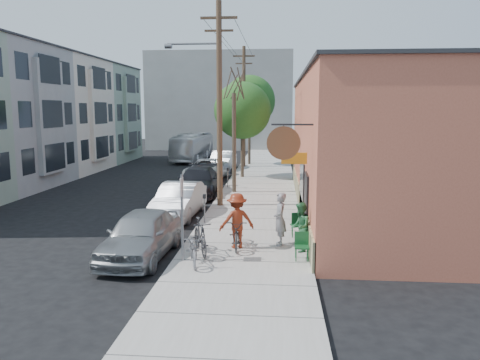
# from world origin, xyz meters

# --- Properties ---
(ground) EXTENTS (120.00, 120.00, 0.00)m
(ground) POSITION_xyz_m (0.00, 0.00, 0.00)
(ground) COLOR black
(sidewalk) EXTENTS (4.50, 58.00, 0.15)m
(sidewalk) POSITION_xyz_m (4.25, 11.00, 0.07)
(sidewalk) COLOR #ABA69E
(sidewalk) RESTS_ON ground
(cafe_building) EXTENTS (6.60, 20.20, 6.61)m
(cafe_building) POSITION_xyz_m (8.99, 4.99, 3.30)
(cafe_building) COLOR #B85D44
(cafe_building) RESTS_ON ground
(apartment_row) EXTENTS (6.30, 32.00, 9.00)m
(apartment_row) POSITION_xyz_m (-11.85, 14.00, 4.50)
(apartment_row) COLOR gray
(apartment_row) RESTS_ON ground
(end_cap_building) EXTENTS (18.00, 8.00, 12.00)m
(end_cap_building) POSITION_xyz_m (-2.00, 42.00, 6.00)
(end_cap_building) COLOR gray
(end_cap_building) RESTS_ON ground
(sign_post) EXTENTS (0.07, 0.45, 2.80)m
(sign_post) POSITION_xyz_m (2.35, -4.07, 1.83)
(sign_post) COLOR slate
(sign_post) RESTS_ON sidewalk
(parking_meter_near) EXTENTS (0.14, 0.14, 1.24)m
(parking_meter_near) POSITION_xyz_m (2.25, 1.04, 0.98)
(parking_meter_near) COLOR slate
(parking_meter_near) RESTS_ON sidewalk
(parking_meter_far) EXTENTS (0.14, 0.14, 1.24)m
(parking_meter_far) POSITION_xyz_m (2.25, 10.27, 0.98)
(parking_meter_far) COLOR slate
(parking_meter_far) RESTS_ON sidewalk
(utility_pole_near) EXTENTS (3.57, 0.28, 10.00)m
(utility_pole_near) POSITION_xyz_m (2.39, 4.81, 5.41)
(utility_pole_near) COLOR #503A28
(utility_pole_near) RESTS_ON sidewalk
(utility_pole_far) EXTENTS (1.80, 0.28, 10.00)m
(utility_pole_far) POSITION_xyz_m (2.45, 21.17, 5.34)
(utility_pole_far) COLOR #503A28
(utility_pole_far) RESTS_ON sidewalk
(tree_bare) EXTENTS (0.24, 0.24, 5.76)m
(tree_bare) POSITION_xyz_m (2.80, 8.72, 3.03)
(tree_bare) COLOR #44392C
(tree_bare) RESTS_ON sidewalk
(tree_leafy_mid) EXTENTS (4.06, 4.06, 6.79)m
(tree_leafy_mid) POSITION_xyz_m (2.80, 15.00, 4.90)
(tree_leafy_mid) COLOR #44392C
(tree_leafy_mid) RESTS_ON sidewalk
(tree_leafy_far) EXTENTS (4.52, 4.52, 7.83)m
(tree_leafy_far) POSITION_xyz_m (2.80, 23.05, 5.71)
(tree_leafy_far) COLOR #44392C
(tree_leafy_far) RESTS_ON sidewalk
(patio_chair_a) EXTENTS (0.62, 0.62, 0.88)m
(patio_chair_a) POSITION_xyz_m (6.15, -0.85, 0.59)
(patio_chair_a) COLOR #144822
(patio_chair_a) RESTS_ON sidewalk
(patio_chair_b) EXTENTS (0.51, 0.51, 0.88)m
(patio_chair_b) POSITION_xyz_m (6.18, -3.70, 0.59)
(patio_chair_b) COLOR #144822
(patio_chair_b) RESTS_ON sidewalk
(patron_grey) EXTENTS (0.52, 0.73, 1.90)m
(patron_grey) POSITION_xyz_m (5.47, -2.07, 1.10)
(patron_grey) COLOR gray
(patron_grey) RESTS_ON sidewalk
(patron_green) EXTENTS (0.71, 0.88, 1.70)m
(patron_green) POSITION_xyz_m (6.17, -2.74, 1.00)
(patron_green) COLOR #2A6B3E
(patron_green) RESTS_ON sidewalk
(cyclist) EXTENTS (1.43, 1.11, 1.94)m
(cyclist) POSITION_xyz_m (3.96, -2.51, 1.12)
(cyclist) COLOR maroon
(cyclist) RESTS_ON sidewalk
(cyclist_bike) EXTENTS (0.85, 2.03, 1.04)m
(cyclist_bike) POSITION_xyz_m (3.96, -2.51, 0.67)
(cyclist_bike) COLOR black
(cyclist_bike) RESTS_ON sidewalk
(parked_bike_a) EXTENTS (1.22, 2.04, 1.18)m
(parked_bike_a) POSITION_xyz_m (2.79, -3.30, 0.74)
(parked_bike_a) COLOR black
(parked_bike_a) RESTS_ON sidewalk
(parked_bike_b) EXTENTS (1.06, 1.91, 0.95)m
(parked_bike_b) POSITION_xyz_m (2.74, -4.34, 0.63)
(parked_bike_b) COLOR slate
(parked_bike_b) RESTS_ON sidewalk
(car_0) EXTENTS (2.09, 4.82, 1.62)m
(car_0) POSITION_xyz_m (0.80, -3.47, 0.81)
(car_0) COLOR gray
(car_0) RESTS_ON ground
(car_1) EXTENTS (1.88, 4.87, 1.58)m
(car_1) POSITION_xyz_m (0.80, 2.65, 0.79)
(car_1) COLOR #989A9F
(car_1) RESTS_ON ground
(car_2) EXTENTS (2.44, 5.58, 1.59)m
(car_2) POSITION_xyz_m (0.72, 8.29, 0.80)
(car_2) COLOR black
(car_2) RESTS_ON ground
(car_3) EXTENTS (2.99, 5.55, 1.48)m
(car_3) POSITION_xyz_m (0.31, 14.21, 0.74)
(car_3) COLOR #AAAFB2
(car_3) RESTS_ON ground
(car_4) EXTENTS (1.89, 4.90, 1.59)m
(car_4) POSITION_xyz_m (0.80, 19.79, 0.80)
(car_4) COLOR #AFB4B7
(car_4) RESTS_ON ground
(bus) EXTENTS (2.69, 9.61, 2.65)m
(bus) POSITION_xyz_m (-3.04, 27.01, 1.32)
(bus) COLOR silver
(bus) RESTS_ON ground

